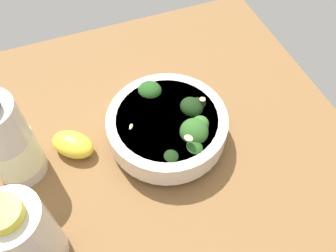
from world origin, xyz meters
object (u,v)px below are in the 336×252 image
Objects in this scene: lemon_wedge at (73,144)px; bottle_short at (8,144)px; bowl_of_broccoli at (170,127)px; bottle_tall at (25,236)px.

bottle_short reaches higher than lemon_wedge.
bottle_short is (3.10, 23.82, 3.68)cm from bowl_of_broccoli.
bowl_of_broccoli is 26.02cm from bottle_tall.
lemon_wedge is at bearing 77.02° from bowl_of_broccoli.
lemon_wedge is 0.41× the size of bottle_short.
bottle_short is at bearing 82.57° from bowl_of_broccoli.
bottle_short is at bearing 2.15° from bottle_tall.
bottle_tall is at bearing -177.85° from bottle_short.
bottle_tall reaches higher than lemon_wedge.
bowl_of_broccoli is 15.99cm from lemon_wedge.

